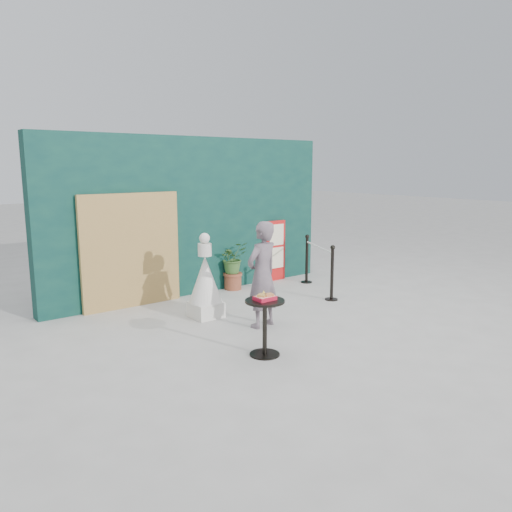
% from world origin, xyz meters
% --- Properties ---
extents(ground, '(60.00, 60.00, 0.00)m').
position_xyz_m(ground, '(0.00, 0.00, 0.00)').
color(ground, '#ADAAA5').
rests_on(ground, ground).
extents(back_wall, '(6.00, 0.30, 3.00)m').
position_xyz_m(back_wall, '(0.00, 3.15, 1.50)').
color(back_wall, '#092B2A').
rests_on(back_wall, ground).
extents(bamboo_fence, '(1.80, 0.08, 2.00)m').
position_xyz_m(bamboo_fence, '(-1.40, 2.94, 1.00)').
color(bamboo_fence, tan).
rests_on(bamboo_fence, ground).
extents(woman, '(0.66, 0.49, 1.64)m').
position_xyz_m(woman, '(-0.30, 0.66, 0.82)').
color(woman, slate).
rests_on(woman, ground).
extents(menu_board, '(0.50, 0.07, 1.30)m').
position_xyz_m(menu_board, '(1.90, 2.95, 0.65)').
color(menu_board, red).
rests_on(menu_board, ground).
extents(statue, '(0.55, 0.55, 1.40)m').
position_xyz_m(statue, '(-0.73, 1.61, 0.57)').
color(statue, silver).
rests_on(statue, ground).
extents(cafe_table, '(0.52, 0.52, 0.75)m').
position_xyz_m(cafe_table, '(-1.02, -0.29, 0.50)').
color(cafe_table, black).
rests_on(cafe_table, ground).
extents(food_basket, '(0.26, 0.19, 0.11)m').
position_xyz_m(food_basket, '(-1.02, -0.29, 0.79)').
color(food_basket, red).
rests_on(food_basket, cafe_table).
extents(planter, '(0.57, 0.49, 0.96)m').
position_xyz_m(planter, '(0.71, 2.87, 0.56)').
color(planter, brown).
rests_on(planter, ground).
extents(stanchion_barrier, '(0.84, 1.54, 1.03)m').
position_xyz_m(stanchion_barrier, '(1.98, 1.73, 0.49)').
color(stanchion_barrier, black).
rests_on(stanchion_barrier, ground).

